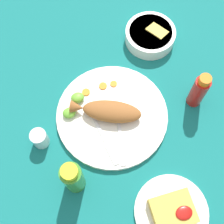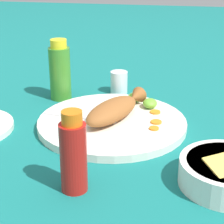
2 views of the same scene
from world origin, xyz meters
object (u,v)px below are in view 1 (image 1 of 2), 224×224
object	(u,v)px
hot_sauce_bottle_green	(73,178)
salt_cup	(40,139)
main_plate	(112,115)
fork_near	(121,140)
side_plate_fries	(171,212)
guacamole_bowl	(150,35)
hot_sauce_bottle_red	(199,91)
fried_fish	(108,111)
fork_far	(106,142)

from	to	relation	value
hot_sauce_bottle_green	salt_cup	bearing A→B (deg)	114.84
main_plate	fork_near	xyz separation A→B (m)	(0.00, -0.09, 0.01)
side_plate_fries	guacamole_bowl	size ratio (longest dim) A/B	1.21
fork_near	hot_sauce_bottle_red	size ratio (longest dim) A/B	1.21
hot_sauce_bottle_green	guacamole_bowl	size ratio (longest dim) A/B	0.96
main_plate	fork_near	world-z (taller)	fork_near
main_plate	salt_cup	size ratio (longest dim) A/B	5.53
guacamole_bowl	salt_cup	bearing A→B (deg)	-149.10
hot_sauce_bottle_red	fried_fish	bearing A→B (deg)	174.79
fried_fish	side_plate_fries	xyz separation A→B (m)	(0.09, -0.34, -0.03)
side_plate_fries	hot_sauce_bottle_green	bearing A→B (deg)	146.92
fork_far	side_plate_fries	bearing A→B (deg)	16.88
fork_near	hot_sauce_bottle_green	distance (m)	0.19
salt_cup	side_plate_fries	bearing A→B (deg)	-44.90
hot_sauce_bottle_red	guacamole_bowl	xyz separation A→B (m)	(-0.06, 0.27, -0.04)
main_plate	fork_far	size ratio (longest dim) A/B	1.93
fork_far	fried_fish	bearing A→B (deg)	149.25
main_plate	fork_far	world-z (taller)	fork_far
fried_fish	guacamole_bowl	world-z (taller)	fried_fish
hot_sauce_bottle_red	fork_far	bearing A→B (deg)	-169.26
hot_sauce_bottle_green	salt_cup	size ratio (longest dim) A/B	2.62
guacamole_bowl	main_plate	bearing A→B (deg)	-130.68
fried_fish	fork_far	world-z (taller)	fried_fish
side_plate_fries	guacamole_bowl	world-z (taller)	guacamole_bowl
main_plate	fried_fish	size ratio (longest dim) A/B	1.57
hot_sauce_bottle_green	main_plate	bearing A→B (deg)	46.90
guacamole_bowl	hot_sauce_bottle_green	bearing A→B (deg)	-131.70
main_plate	hot_sauce_bottle_green	xyz separation A→B (m)	(-0.16, -0.17, 0.07)
side_plate_fries	fork_near	bearing A→B (deg)	107.77
fried_fish	hot_sauce_bottle_red	size ratio (longest dim) A/B	1.49
hot_sauce_bottle_green	side_plate_fries	xyz separation A→B (m)	(0.24, -0.16, -0.07)
main_plate	hot_sauce_bottle_green	size ratio (longest dim) A/B	2.11
side_plate_fries	guacamole_bowl	xyz separation A→B (m)	(0.14, 0.58, 0.02)
fork_near	salt_cup	bearing A→B (deg)	-96.90
fork_near	side_plate_fries	bearing A→B (deg)	27.80
hot_sauce_bottle_green	fork_far	bearing A→B (deg)	37.93
fork_near	guacamole_bowl	world-z (taller)	guacamole_bowl
main_plate	fork_near	size ratio (longest dim) A/B	1.93
fork_far	hot_sauce_bottle_red	bearing A→B (deg)	91.42
hot_sauce_bottle_green	side_plate_fries	distance (m)	0.30
fried_fish	hot_sauce_bottle_red	world-z (taller)	hot_sauce_bottle_red
fork_far	hot_sauce_bottle_green	distance (m)	0.16
fried_fish	guacamole_bowl	bearing A→B (deg)	71.23
fork_near	fork_far	size ratio (longest dim) A/B	1.00
fork_near	guacamole_bowl	size ratio (longest dim) A/B	1.05
hot_sauce_bottle_red	side_plate_fries	size ratio (longest dim) A/B	0.72
salt_cup	hot_sauce_bottle_red	bearing A→B (deg)	-0.21
fork_far	hot_sauce_bottle_red	size ratio (longest dim) A/B	1.21
guacamole_bowl	side_plate_fries	bearing A→B (deg)	-103.14
fork_near	fork_far	distance (m)	0.05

